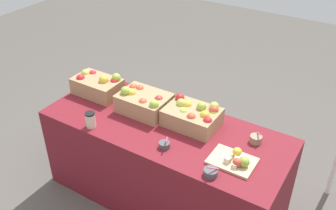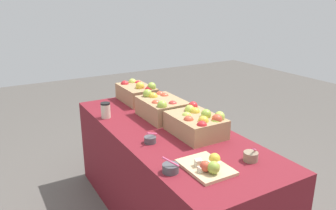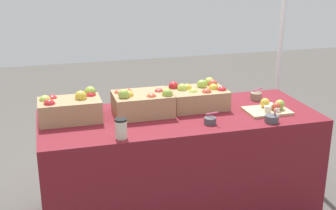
% 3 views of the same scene
% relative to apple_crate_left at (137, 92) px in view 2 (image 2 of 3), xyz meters
% --- Properties ---
extents(table, '(1.90, 0.76, 0.74)m').
position_rel_apple_crate_left_xyz_m(table, '(0.73, -0.09, -0.45)').
color(table, maroon).
rests_on(table, ground_plane).
extents(apple_crate_left, '(0.40, 0.25, 0.20)m').
position_rel_apple_crate_left_xyz_m(apple_crate_left, '(0.00, 0.00, 0.00)').
color(apple_crate_left, tan).
rests_on(apple_crate_left, table).
extents(apple_crate_middle, '(0.39, 0.29, 0.21)m').
position_rel_apple_crate_left_xyz_m(apple_crate_middle, '(0.48, -0.01, -0.00)').
color(apple_crate_middle, tan).
rests_on(apple_crate_middle, table).
extents(apple_crate_right, '(0.40, 0.29, 0.19)m').
position_rel_apple_crate_left_xyz_m(apple_crate_right, '(0.90, 0.03, -0.00)').
color(apple_crate_right, tan).
rests_on(apple_crate_right, table).
extents(cutting_board_front, '(0.30, 0.22, 0.09)m').
position_rel_apple_crate_left_xyz_m(cutting_board_front, '(1.35, -0.20, -0.06)').
color(cutting_board_front, '#D1B284').
rests_on(cutting_board_front, table).
extents(sample_bowl_near, '(0.08, 0.10, 0.09)m').
position_rel_apple_crate_left_xyz_m(sample_bowl_near, '(0.87, -0.31, -0.06)').
color(sample_bowl_near, '#4C4C51').
rests_on(sample_bowl_near, table).
extents(sample_bowl_mid, '(0.09, 0.09, 0.10)m').
position_rel_apple_crate_left_xyz_m(sample_bowl_mid, '(1.38, 0.08, -0.06)').
color(sample_bowl_mid, gray).
rests_on(sample_bowl_mid, table).
extents(sample_bowl_far, '(0.09, 0.10, 0.10)m').
position_rel_apple_crate_left_xyz_m(sample_bowl_far, '(1.27, -0.39, -0.06)').
color(sample_bowl_far, '#4C4C51').
rests_on(sample_bowl_far, table).
extents(coffee_cup, '(0.07, 0.07, 0.12)m').
position_rel_apple_crate_left_xyz_m(coffee_cup, '(0.27, -0.40, -0.02)').
color(coffee_cup, beige).
rests_on(coffee_cup, table).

